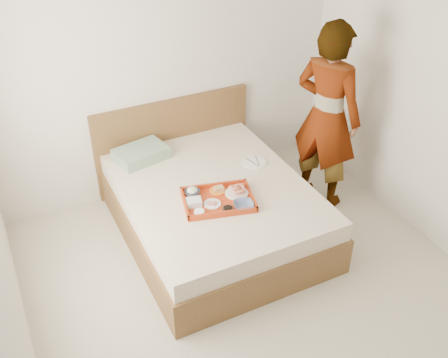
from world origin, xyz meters
name	(u,v)px	position (x,y,z in m)	size (l,w,h in m)	color
ground	(267,305)	(0.00, 0.00, 0.00)	(3.50, 4.00, 0.01)	beige
wall_back	(166,65)	(0.00, 2.00, 1.30)	(3.50, 0.01, 2.60)	silver
bed	(214,209)	(0.01, 1.00, 0.27)	(1.65, 2.00, 0.53)	brown
headboard	(174,142)	(0.01, 1.97, 0.47)	(1.65, 0.06, 0.95)	brown
pillow	(141,154)	(-0.41, 1.72, 0.59)	(0.48, 0.32, 0.11)	#88A885
tray	(218,200)	(-0.06, 0.77, 0.56)	(0.59, 0.43, 0.05)	#AB3D11
prawn_plate	(237,193)	(0.13, 0.79, 0.55)	(0.20, 0.20, 0.01)	white
navy_bowl_big	(244,205)	(0.09, 0.59, 0.57)	(0.17, 0.17, 0.04)	#172846
sauce_dish	(228,209)	(-0.05, 0.60, 0.56)	(0.09, 0.09, 0.03)	black
meat_plate	(212,204)	(-0.12, 0.74, 0.55)	(0.15, 0.15, 0.01)	white
bread_plate	(217,191)	(0.00, 0.89, 0.55)	(0.14, 0.14, 0.01)	orange
salad_bowl	(192,192)	(-0.22, 0.95, 0.57)	(0.13, 0.13, 0.04)	#172846
plastic_tub	(194,202)	(-0.26, 0.80, 0.57)	(0.12, 0.10, 0.05)	silver
cheese_round	(199,212)	(-0.28, 0.67, 0.56)	(0.09, 0.09, 0.03)	white
dinner_plate	(254,162)	(0.52, 1.18, 0.54)	(0.24, 0.24, 0.01)	white
person	(327,117)	(1.21, 1.04, 0.92)	(0.67, 0.44, 1.84)	beige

